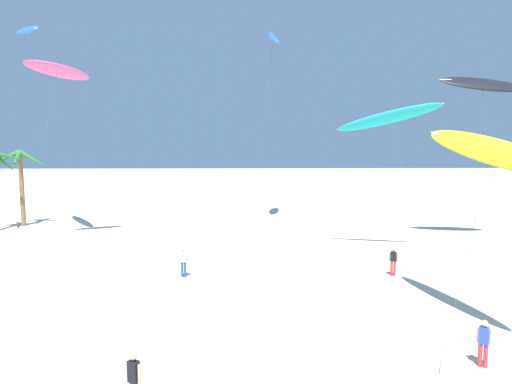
# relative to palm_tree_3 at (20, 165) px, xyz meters

# --- Properties ---
(palm_tree_3) EXTENTS (4.90, 5.32, 7.13)m
(palm_tree_3) POSITION_rel_palm_tree_3_xyz_m (0.00, 0.00, 0.00)
(palm_tree_3) COLOR olive
(palm_tree_3) RESTS_ON ground
(flying_kite_0) EXTENTS (6.42, 5.53, 12.98)m
(flying_kite_0) POSITION_rel_palm_tree_3_xyz_m (38.38, -8.08, 6.29)
(flying_kite_0) COLOR black
(flying_kite_0) RESTS_ON ground
(flying_kite_1) EXTENTS (4.67, 9.82, 13.87)m
(flying_kite_1) POSITION_rel_palm_tree_3_xyz_m (6.86, -7.28, 7.30)
(flying_kite_1) COLOR #EA5193
(flying_kite_1) RESTS_ON ground
(flying_kite_2) EXTENTS (5.60, 6.60, 17.40)m
(flying_kite_2) POSITION_rel_palm_tree_3_xyz_m (3.85, -5.35, 10.64)
(flying_kite_2) COLOR blue
(flying_kite_2) RESTS_ON ground
(flying_kite_3) EXTENTS (6.68, 8.72, 10.53)m
(flying_kite_3) POSITION_rel_palm_tree_3_xyz_m (30.24, -11.39, 3.63)
(flying_kite_3) COLOR #19B2B7
(flying_kite_3) RESTS_ON ground
(flying_kite_4) EXTENTS (3.30, 9.87, 18.02)m
(flying_kite_4) POSITION_rel_palm_tree_3_xyz_m (23.37, 0.39, 11.65)
(flying_kite_4) COLOR blue
(flying_kite_4) RESTS_ON ground
(flying_kite_5) EXTENTS (4.64, 6.72, 8.48)m
(flying_kite_5) POSITION_rel_palm_tree_3_xyz_m (30.14, -23.53, 1.52)
(flying_kite_5) COLOR yellow
(flying_kite_5) RESTS_ON ground
(person_foreground_walker) EXTENTS (0.47, 0.31, 1.65)m
(person_foreground_walker) POSITION_rel_palm_tree_3_xyz_m (29.11, -16.35, -4.75)
(person_foreground_walker) COLOR red
(person_foreground_walker) RESTS_ON ground
(person_near_right) EXTENTS (0.51, 0.21, 1.71)m
(person_near_right) POSITION_rel_palm_tree_3_xyz_m (17.21, -16.23, -4.72)
(person_near_right) COLOR #284CA3
(person_near_right) RESTS_ON ground
(person_mid_field) EXTENTS (0.43, 0.34, 1.62)m
(person_mid_field) POSITION_rel_palm_tree_3_xyz_m (28.57, -26.42, -4.77)
(person_mid_field) COLOR red
(person_mid_field) RESTS_ON ground
(person_far_watcher) EXTENTS (0.46, 0.32, 1.66)m
(person_far_watcher) POSITION_rel_palm_tree_3_xyz_m (17.57, -28.43, -4.74)
(person_far_watcher) COLOR #338E56
(person_far_watcher) RESTS_ON ground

